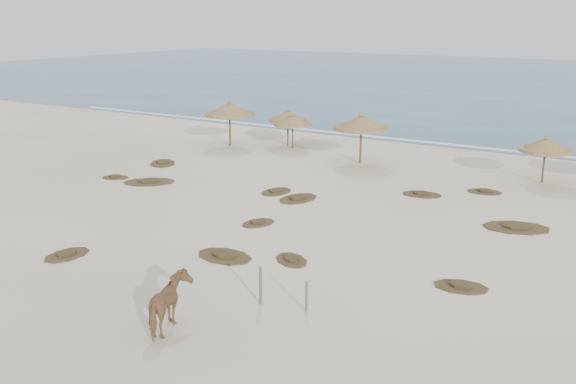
# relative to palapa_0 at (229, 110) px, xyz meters

# --- Properties ---
(ground) EXTENTS (160.00, 160.00, 0.00)m
(ground) POSITION_rel_palapa_0_xyz_m (11.47, -17.65, -2.50)
(ground) COLOR #F7E6CB
(ground) RESTS_ON ground
(ocean) EXTENTS (200.00, 100.00, 0.01)m
(ocean) POSITION_rel_palapa_0_xyz_m (11.47, 57.35, -2.49)
(ocean) COLOR navy
(ocean) RESTS_ON ground
(foam_line) EXTENTS (70.00, 0.60, 0.01)m
(foam_line) POSITION_rel_palapa_0_xyz_m (11.47, 8.35, -2.49)
(foam_line) COLOR white
(foam_line) RESTS_ON ground
(palapa_0) EXTENTS (4.45, 4.45, 3.22)m
(palapa_0) POSITION_rel_palapa_0_xyz_m (0.00, 0.00, 0.00)
(palapa_0) COLOR brown
(palapa_0) RESTS_ON ground
(palapa_1) EXTENTS (3.36, 3.36, 2.59)m
(palapa_1) POSITION_rel_palapa_0_xyz_m (3.29, 2.34, -0.49)
(palapa_1) COLOR brown
(palapa_1) RESTS_ON ground
(palapa_2) EXTENTS (3.35, 3.35, 2.43)m
(palapa_2) POSITION_rel_palapa_0_xyz_m (4.19, 1.51, -0.61)
(palapa_2) COLOR brown
(palapa_2) RESTS_ON ground
(palapa_3) EXTENTS (4.04, 4.04, 3.20)m
(palapa_3) POSITION_rel_palapa_0_xyz_m (10.10, -0.19, -0.01)
(palapa_3) COLOR brown
(palapa_3) RESTS_ON ground
(palapa_4) EXTENTS (3.31, 3.31, 2.66)m
(palapa_4) POSITION_rel_palapa_0_xyz_m (20.62, 0.60, -0.43)
(palapa_4) COLOR brown
(palapa_4) RESTS_ON ground
(horse) EXTENTS (1.52, 2.11, 1.63)m
(horse) POSITION_rel_palapa_0_xyz_m (14.83, -22.86, -1.68)
(horse) COLOR brown
(horse) RESTS_ON ground
(fence_post_near) EXTENTS (0.09, 0.09, 1.24)m
(fence_post_near) POSITION_rel_palapa_0_xyz_m (16.05, -20.01, -1.87)
(fence_post_near) COLOR #675B4D
(fence_post_near) RESTS_ON ground
(fence_post_far) EXTENTS (0.08, 0.08, 1.00)m
(fence_post_far) POSITION_rel_palapa_0_xyz_m (17.56, -19.73, -1.99)
(fence_post_far) COLOR #675B4D
(fence_post_far) RESTS_ON ground
(scrub_1) EXTENTS (3.30, 3.14, 0.16)m
(scrub_1) POSITION_rel_palapa_0_xyz_m (2.36, -10.58, -2.44)
(scrub_1) COLOR #4D3E22
(scrub_1) RESTS_ON ground
(scrub_2) EXTENTS (1.49, 1.87, 0.16)m
(scrub_2) POSITION_rel_palapa_0_xyz_m (11.46, -13.40, -2.44)
(scrub_2) COLOR #4D3E22
(scrub_2) RESTS_ON ground
(scrub_3) EXTENTS (1.87, 2.51, 0.16)m
(scrub_3) POSITION_rel_palapa_0_xyz_m (10.97, -9.16, -2.44)
(scrub_3) COLOR #4D3E22
(scrub_3) RESTS_ON ground
(scrub_4) EXTENTS (2.03, 1.55, 0.16)m
(scrub_4) POSITION_rel_palapa_0_xyz_m (21.08, -15.47, -2.44)
(scrub_4) COLOR #4D3E22
(scrub_4) RESTS_ON ground
(scrub_5) EXTENTS (3.28, 2.71, 0.16)m
(scrub_5) POSITION_rel_palapa_0_xyz_m (21.22, -8.11, -2.44)
(scrub_5) COLOR #4D3E22
(scrub_5) RESTS_ON ground
(scrub_6) EXTENTS (2.68, 2.78, 0.16)m
(scrub_6) POSITION_rel_palapa_0_xyz_m (-0.13, -6.75, -2.44)
(scrub_6) COLOR #4D3E22
(scrub_6) RESTS_ON ground
(scrub_7) EXTENTS (2.19, 1.63, 0.16)m
(scrub_7) POSITION_rel_palapa_0_xyz_m (15.92, -5.20, -2.44)
(scrub_7) COLOR #4D3E22
(scrub_7) RESTS_ON ground
(scrub_8) EXTENTS (1.79, 1.53, 0.16)m
(scrub_8) POSITION_rel_palapa_0_xyz_m (0.03, -10.82, -2.44)
(scrub_8) COLOR #4D3E22
(scrub_8) RESTS_ON ground
(scrub_9) EXTENTS (2.38, 1.60, 0.16)m
(scrub_9) POSITION_rel_palapa_0_xyz_m (12.62, -17.36, -2.44)
(scrub_9) COLOR #4D3E22
(scrub_9) RESTS_ON ground
(scrub_10) EXTENTS (1.93, 1.45, 0.16)m
(scrub_10) POSITION_rel_palapa_0_xyz_m (18.50, -3.02, -2.44)
(scrub_10) COLOR #4D3E22
(scrub_10) RESTS_ON ground
(scrub_11) EXTENTS (1.33, 1.94, 0.16)m
(scrub_11) POSITION_rel_palapa_0_xyz_m (7.45, -20.40, -2.44)
(scrub_11) COLOR #4D3E22
(scrub_11) RESTS_ON ground
(scrub_12) EXTENTS (1.94, 1.80, 0.16)m
(scrub_12) POSITION_rel_palapa_0_xyz_m (14.99, -16.38, -2.44)
(scrub_12) COLOR #4D3E22
(scrub_12) RESTS_ON ground
(scrub_13) EXTENTS (1.48, 2.06, 0.16)m
(scrub_13) POSITION_rel_palapa_0_xyz_m (9.36, -8.64, -2.44)
(scrub_13) COLOR #4D3E22
(scrub_13) RESTS_ON ground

